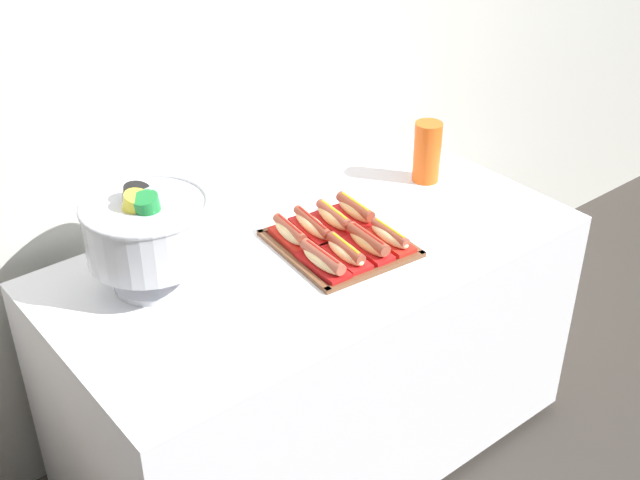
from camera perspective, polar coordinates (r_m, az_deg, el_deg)
ground_plane at (r=2.80m, az=-0.31°, el=-14.06°), size 10.00×10.00×0.00m
back_wall at (r=2.46m, az=-7.79°, el=14.78°), size 6.00×0.10×2.60m
buffet_table at (r=2.52m, az=-0.34°, el=-7.62°), size 1.50×0.76×0.77m
serving_tray at (r=2.32m, az=1.36°, el=-0.28°), size 0.36×0.39×0.01m
hot_dog_0 at (r=2.19m, az=0.19°, el=-1.45°), size 0.07×0.18×0.06m
hot_dog_1 at (r=2.23m, az=1.79°, el=-0.87°), size 0.08×0.17×0.06m
hot_dog_2 at (r=2.27m, az=3.34°, el=-0.23°), size 0.07×0.17×0.06m
hot_dog_3 at (r=2.31m, az=4.84°, el=0.22°), size 0.08×0.17×0.06m
hot_dog_4 at (r=2.31m, az=-2.09°, el=0.47°), size 0.08×0.16×0.06m
hot_dog_5 at (r=2.35m, az=-0.53°, el=0.94°), size 0.08×0.19×0.06m
hot_dog_6 at (r=2.38m, az=0.98°, el=1.48°), size 0.08×0.17×0.06m
hot_dog_7 at (r=2.42m, az=2.45°, el=2.02°), size 0.07×0.17×0.06m
punch_bowl at (r=2.12m, az=-11.79°, el=0.74°), size 0.33×0.33×0.29m
cup_stack at (r=2.65m, az=7.40°, el=6.05°), size 0.09×0.09×0.20m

